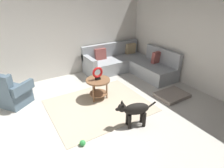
% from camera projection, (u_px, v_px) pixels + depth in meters
% --- Properties ---
extents(ground_plane, '(6.00, 6.00, 0.10)m').
position_uv_depth(ground_plane, '(109.00, 125.00, 3.94)').
color(ground_plane, beige).
extents(wall_back, '(6.00, 0.12, 2.70)m').
position_uv_depth(wall_back, '(58.00, 34.00, 5.55)').
color(wall_back, silver).
rests_on(wall_back, ground_plane).
extents(wall_right, '(0.12, 6.00, 2.70)m').
position_uv_depth(wall_right, '(209.00, 42.00, 4.68)').
color(wall_right, silver).
rests_on(wall_right, ground_plane).
extents(area_rug, '(2.30, 1.90, 0.01)m').
position_uv_depth(area_rug, '(99.00, 105.00, 4.51)').
color(area_rug, '#BCAD93').
rests_on(area_rug, ground_plane).
extents(sectional_couch, '(2.20, 2.25, 0.88)m').
position_uv_depth(sectional_couch, '(129.00, 64.00, 6.25)').
color(sectional_couch, '#9EA3A8').
rests_on(sectional_couch, ground_plane).
extents(armchair, '(0.96, 1.00, 0.88)m').
position_uv_depth(armchair, '(12.00, 93.00, 4.41)').
color(armchair, '#4C6070').
rests_on(armchair, ground_plane).
extents(side_table, '(0.60, 0.60, 0.54)m').
position_uv_depth(side_table, '(98.00, 84.00, 4.63)').
color(side_table, brown).
rests_on(side_table, ground_plane).
extents(torus_sculpture, '(0.28, 0.08, 0.33)m').
position_uv_depth(torus_sculpture, '(98.00, 73.00, 4.50)').
color(torus_sculpture, black).
rests_on(torus_sculpture, side_table).
extents(dog_bed_mat, '(0.80, 0.60, 0.09)m').
position_uv_depth(dog_bed_mat, '(172.00, 95.00, 4.88)').
color(dog_bed_mat, gray).
rests_on(dog_bed_mat, ground_plane).
extents(dog, '(0.82, 0.37, 0.63)m').
position_uv_depth(dog, '(134.00, 110.00, 3.68)').
color(dog, black).
rests_on(dog, ground_plane).
extents(dog_toy_ball, '(0.11, 0.11, 0.11)m').
position_uv_depth(dog_toy_ball, '(83.00, 143.00, 3.33)').
color(dog_toy_ball, green).
rests_on(dog_toy_ball, ground_plane).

